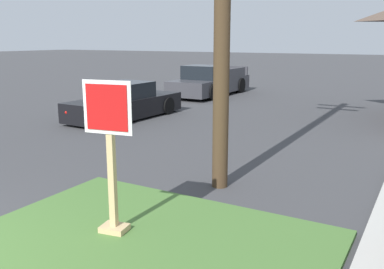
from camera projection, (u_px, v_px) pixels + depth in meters
The scene contains 4 objects.
stop_sign at pixel (111, 162), 5.66m from camera, with size 0.70×0.34×2.10m.
manhole_cover at pixel (98, 187), 7.86m from camera, with size 0.70×0.70×0.02m, color black.
parked_sedan_black at pixel (124, 103), 14.63m from camera, with size 1.93×4.52×1.25m.
pickup_truck_charcoal at pixel (210, 83), 20.65m from camera, with size 2.09×5.35×1.48m.
Camera 1 is at (5.37, -1.91, 2.69)m, focal length 39.63 mm.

